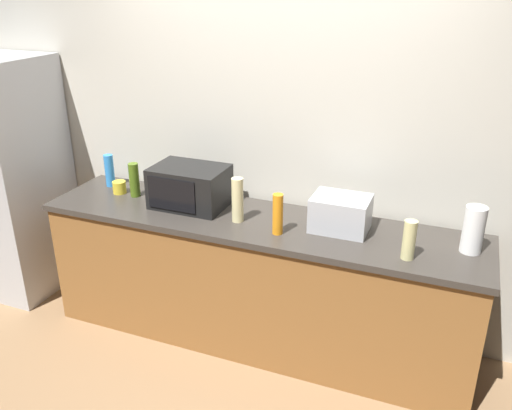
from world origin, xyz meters
The scene contains 13 objects.
ground_plane centered at (0.00, 0.00, 0.00)m, with size 8.00×8.00×0.00m, color #93704C.
back_wall centered at (0.00, 0.81, 1.35)m, with size 6.40×0.10×2.70m, color beige.
counter_run centered at (0.00, 0.40, 0.45)m, with size 2.84×0.64×0.90m.
refrigerator centered at (-2.05, 0.40, 0.90)m, with size 0.72×0.73×1.80m.
microwave centered at (-0.49, 0.45, 1.04)m, with size 0.48×0.35×0.27m.
toaster_oven centered at (0.52, 0.46, 1.01)m, with size 0.34×0.26×0.21m, color #B7BABF.
paper_towel_roll centered at (1.27, 0.45, 1.04)m, with size 0.12×0.12×0.27m, color white.
bottle_spray_cleaner centered at (-1.21, 0.56, 1.02)m, with size 0.07×0.07×0.24m, color #338CE5.
bottle_vinegar centered at (0.95, 0.24, 1.01)m, with size 0.07×0.07×0.22m, color beige.
bottle_hand_soap centered at (-0.10, 0.34, 1.04)m, with size 0.07×0.07×0.28m, color beige.
bottle_dish_soap centered at (0.19, 0.27, 1.03)m, with size 0.06×0.06×0.25m, color orange.
bottle_olive_oil centered at (-0.93, 0.45, 1.02)m, with size 0.07×0.07×0.24m, color #4C6B19.
mug_yellow centered at (-1.06, 0.46, 0.94)m, with size 0.09×0.09×0.09m, color yellow.
Camera 1 is at (1.15, -2.46, 2.32)m, focal length 37.73 mm.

